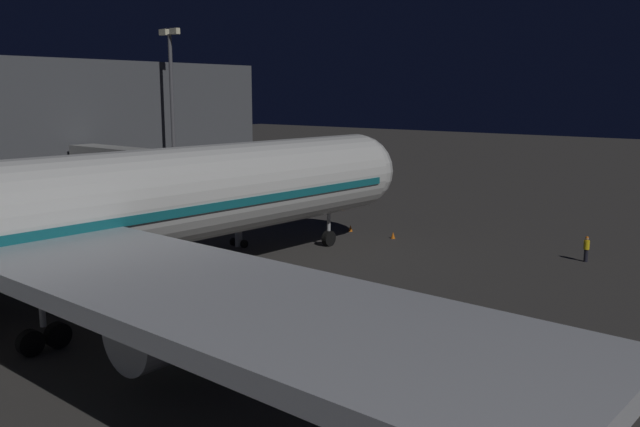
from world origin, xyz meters
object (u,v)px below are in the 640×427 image
traffic_cone_nose_starboard (350,228)px  ground_crew_marshaller_fwd (586,248)px  apron_floodlight_mast (172,104)px  airliner_at_gate (35,219)px  traffic_cone_nose_port (393,235)px  jet_bridge (171,168)px

traffic_cone_nose_starboard → ground_crew_marshaller_fwd: bearing=-172.6°
apron_floodlight_mast → traffic_cone_nose_starboard: size_ratio=33.02×
airliner_at_gate → traffic_cone_nose_port: size_ratio=107.67×
jet_bridge → apron_floodlight_mast: apron_floodlight_mast is taller
jet_bridge → traffic_cone_nose_port: (-15.40, -10.19, -5.25)m
airliner_at_gate → apron_floodlight_mast: size_ratio=3.26×
ground_crew_marshaller_fwd → airliner_at_gate: bearing=61.5°
ground_crew_marshaller_fwd → traffic_cone_nose_starboard: ground_crew_marshaller_fwd is taller
jet_bridge → airliner_at_gate: bearing=125.7°
jet_bridge → traffic_cone_nose_port: bearing=-146.5°
apron_floodlight_mast → traffic_cone_nose_port: bearing=-178.7°
apron_floodlight_mast → traffic_cone_nose_starboard: (-23.30, -0.63, -10.25)m
ground_crew_marshaller_fwd → traffic_cone_nose_starboard: bearing=7.4°
airliner_at_gate → ground_crew_marshaller_fwd: airliner_at_gate is taller
airliner_at_gate → jet_bridge: (13.20, -18.37, 0.14)m
ground_crew_marshaller_fwd → traffic_cone_nose_port: ground_crew_marshaller_fwd is taller
apron_floodlight_mast → jet_bridge: bearing=142.2°
airliner_at_gate → traffic_cone_nose_port: airliner_at_gate is taller
jet_bridge → traffic_cone_nose_port: jet_bridge is taller
apron_floodlight_mast → traffic_cone_nose_port: apron_floodlight_mast is taller
airliner_at_gate → apron_floodlight_mast: airliner_at_gate is taller
jet_bridge → apron_floodlight_mast: bearing=-37.8°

